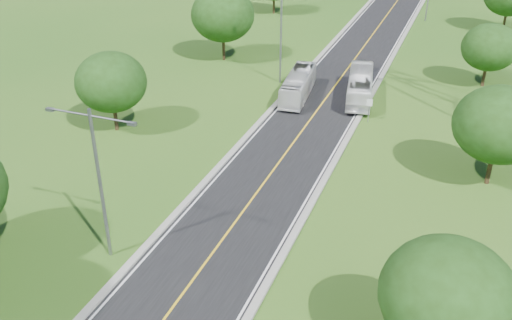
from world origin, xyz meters
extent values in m
plane|color=#245117|center=(0.00, 60.00, 0.00)|extent=(260.00, 260.00, 0.00)
cube|color=black|center=(0.00, 66.00, 0.03)|extent=(8.00, 150.00, 0.06)
cube|color=gray|center=(-4.25, 66.00, 0.11)|extent=(0.50, 150.00, 0.22)
cube|color=gray|center=(4.25, 66.00, 0.11)|extent=(0.50, 150.00, 0.22)
cylinder|color=slate|center=(5.20, 38.00, 1.20)|extent=(0.08, 0.08, 2.40)
cube|color=white|center=(5.20, 37.97, 2.00)|extent=(0.55, 0.04, 0.70)
cylinder|color=slate|center=(-6.00, 12.00, 5.00)|extent=(0.22, 0.22, 10.00)
cylinder|color=slate|center=(-7.40, 12.00, 9.60)|extent=(2.80, 0.12, 0.12)
cylinder|color=slate|center=(-4.60, 12.00, 9.60)|extent=(2.80, 0.12, 0.12)
cube|color=slate|center=(-8.70, 12.00, 9.55)|extent=(0.50, 0.25, 0.18)
cube|color=slate|center=(-3.30, 12.00, 9.55)|extent=(0.50, 0.25, 0.18)
cylinder|color=slate|center=(-6.00, 45.00, 5.00)|extent=(0.22, 0.22, 10.00)
cylinder|color=black|center=(-16.00, 28.00, 1.35)|extent=(0.36, 0.36, 2.70)
ellipsoid|color=#1B380F|center=(-16.00, 28.00, 4.65)|extent=(6.30, 6.30, 5.36)
cylinder|color=black|center=(-15.00, 50.00, 1.62)|extent=(0.36, 0.36, 3.24)
ellipsoid|color=#1B380F|center=(-15.00, 50.00, 5.58)|extent=(7.56, 7.56, 6.43)
cylinder|color=black|center=(-17.00, 74.00, 1.44)|extent=(0.36, 0.36, 2.88)
ellipsoid|color=#1B380F|center=(14.00, 10.00, 4.65)|extent=(6.30, 6.30, 5.36)
cylinder|color=black|center=(16.00, 30.00, 1.44)|extent=(0.36, 0.36, 2.88)
ellipsoid|color=#1B380F|center=(16.00, 30.00, 4.96)|extent=(6.72, 6.72, 5.71)
cylinder|color=black|center=(15.00, 52.00, 1.26)|extent=(0.36, 0.36, 2.52)
ellipsoid|color=#1B380F|center=(15.00, 52.00, 4.34)|extent=(5.88, 5.88, 5.00)
cylinder|color=black|center=(17.00, 76.00, 1.53)|extent=(0.36, 0.36, 3.06)
imported|color=white|center=(3.20, 43.38, 1.45)|extent=(4.00, 10.22, 2.78)
imported|color=silver|center=(-2.85, 41.55, 1.37)|extent=(3.21, 9.57, 2.61)
camera|label=1|loc=(13.01, -11.70, 22.39)|focal=40.00mm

